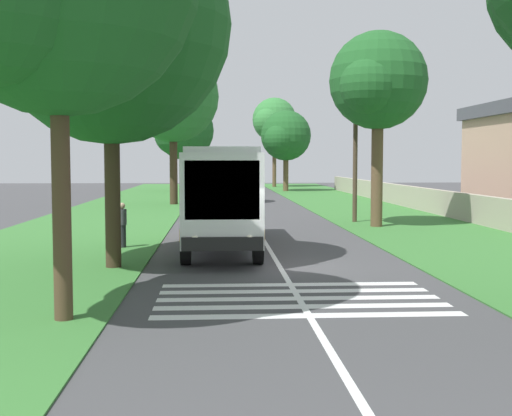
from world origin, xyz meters
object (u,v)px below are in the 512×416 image
object	(u,v)px
roadside_tree_left_3	(172,99)
utility_pole	(355,149)
roadside_tree_left_1	(183,132)
roadside_tree_right_0	(273,121)
roadside_tree_right_3	(375,84)
roadside_tree_right_2	(285,137)
roadside_tree_left_0	(106,32)
trailing_car_0	(215,200)
pedestrian	(122,224)
coach_bus	(221,192)
trailing_car_1	(216,195)

from	to	relation	value
roadside_tree_left_3	utility_pole	distance (m)	19.24
roadside_tree_left_1	utility_pole	size ratio (longest dim) A/B	1.29
roadside_tree_right_0	roadside_tree_right_3	world-z (taller)	roadside_tree_right_0
roadside_tree_right_2	roadside_tree_right_3	xyz separation A→B (m)	(-39.31, -0.48, 1.18)
roadside_tree_left_1	utility_pole	bearing A→B (deg)	-163.43
roadside_tree_right_0	roadside_tree_left_3	bearing A→B (deg)	162.49
roadside_tree_left_0	roadside_tree_right_3	distance (m)	16.48
roadside_tree_right_3	trailing_car_0	bearing A→B (deg)	32.85
trailing_car_0	roadside_tree_right_3	xyz separation A→B (m)	(-12.38, -7.99, 6.41)
roadside_tree_right_3	utility_pole	distance (m)	4.00
roadside_tree_left_3	pedestrian	distance (m)	26.43
trailing_car_0	utility_pole	size ratio (longest dim) A/B	0.57
roadside_tree_left_1	roadside_tree_right_3	world-z (taller)	roadside_tree_left_1
roadside_tree_right_0	roadside_tree_right_2	bearing A→B (deg)	-178.65
roadside_tree_left_0	roadside_tree_right_3	bearing A→B (deg)	-42.78
roadside_tree_left_3	pedestrian	world-z (taller)	roadside_tree_left_3
coach_bus	roadside_tree_right_0	xyz separation A→B (m)	(58.86, -6.94, 6.13)
trailing_car_0	utility_pole	distance (m)	12.91
trailing_car_0	roadside_tree_left_0	xyz separation A→B (m)	(-24.48, 3.20, 6.57)
coach_bus	trailing_car_1	size ratio (longest dim) A/B	2.60
roadside_tree_left_1	roadside_tree_right_0	distance (m)	15.93
trailing_car_0	roadside_tree_right_2	bearing A→B (deg)	-15.59
roadside_tree_left_0	pedestrian	bearing A→B (deg)	2.94
coach_bus	pedestrian	size ratio (longest dim) A/B	6.60
roadside_tree_right_2	utility_pole	size ratio (longest dim) A/B	1.16
coach_bus	roadside_tree_right_3	bearing A→B (deg)	-44.35
roadside_tree_right_3	utility_pole	xyz separation A→B (m)	(2.42, 0.46, -3.15)
roadside_tree_left_1	utility_pole	world-z (taller)	roadside_tree_left_1
roadside_tree_left_1	roadside_tree_right_0	size ratio (longest dim) A/B	0.86
coach_bus	utility_pole	bearing A→B (deg)	-35.10
coach_bus	trailing_car_0	xyz separation A→B (m)	(20.25, 0.30, -1.48)
trailing_car_1	roadside_tree_left_3	bearing A→B (deg)	96.48
pedestrian	trailing_car_0	bearing A→B (deg)	-9.74
coach_bus	utility_pole	size ratio (longest dim) A/B	1.49
roadside_tree_left_3	roadside_tree_right_0	size ratio (longest dim) A/B	1.03
trailing_car_1	roadside_tree_right_0	world-z (taller)	roadside_tree_right_0
trailing_car_1	coach_bus	bearing A→B (deg)	-179.54
roadside_tree_left_1	roadside_tree_right_2	xyz separation A→B (m)	(-0.02, -10.97, -0.46)
coach_bus	roadside_tree_left_1	distance (m)	47.54
trailing_car_1	roadside_tree_right_3	distance (m)	20.90
roadside_tree_right_3	roadside_tree_left_0	bearing A→B (deg)	137.22
coach_bus	roadside_tree_right_0	distance (m)	59.58
utility_pole	pedestrian	size ratio (longest dim) A/B	4.43
coach_bus	roadside_tree_left_1	size ratio (longest dim) A/B	1.16
roadside_tree_left_0	utility_pole	xyz separation A→B (m)	(14.52, -10.73, -3.30)
coach_bus	roadside_tree_right_2	distance (m)	47.88
trailing_car_1	roadside_tree_left_1	xyz separation A→B (m)	(21.08, 3.55, 5.69)
trailing_car_0	trailing_car_1	world-z (taller)	same
roadside_tree_left_3	roadside_tree_right_2	size ratio (longest dim) A/B	1.32
trailing_car_0	trailing_car_1	distance (m)	5.87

